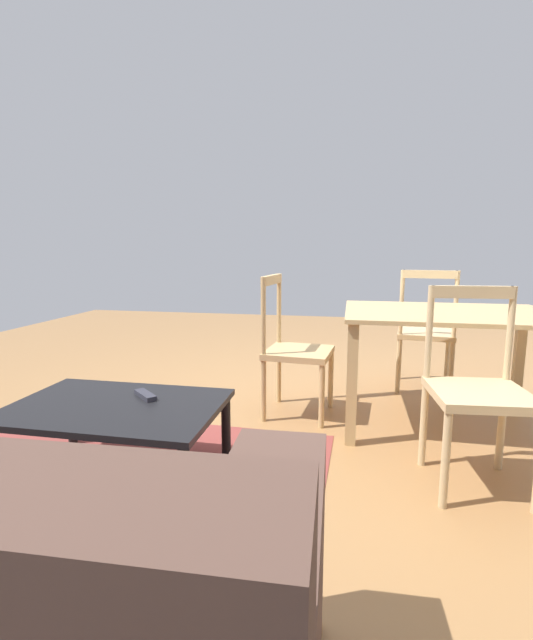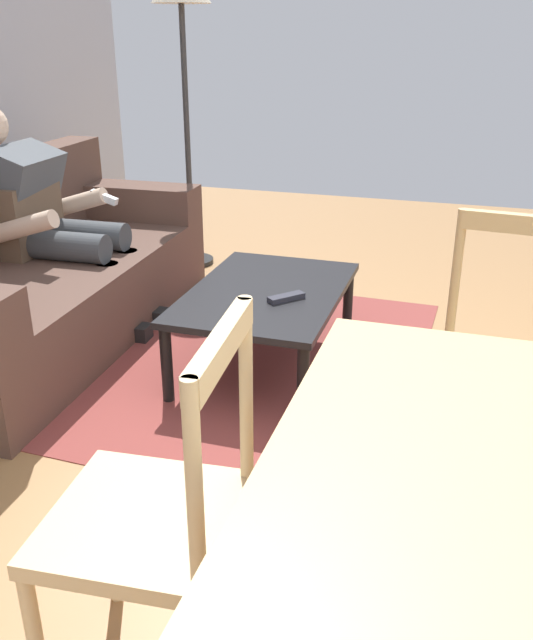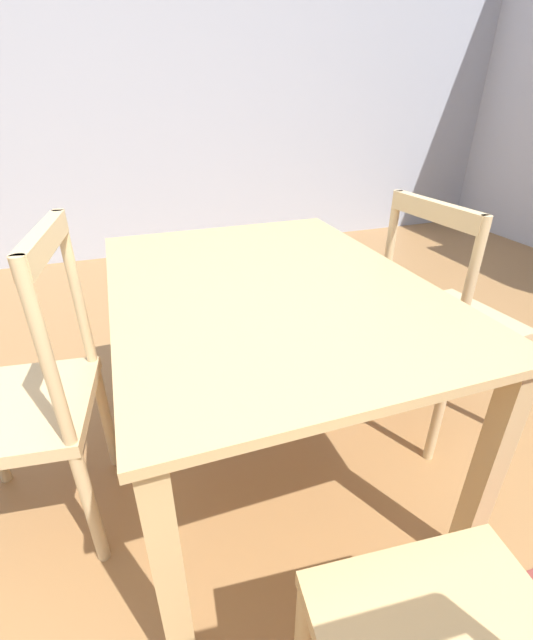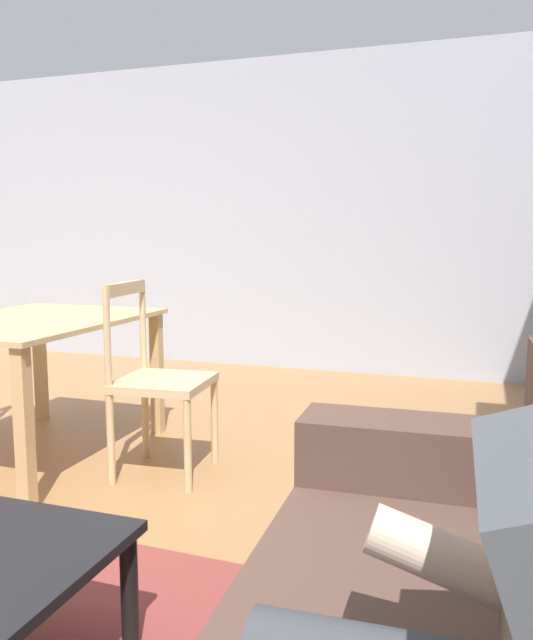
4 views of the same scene
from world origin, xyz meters
TOP-DOWN VIEW (x-y plane):
  - wall_side at (-3.44, 0.00)m, footprint 0.12×6.32m
  - dining_table at (-0.82, -0.00)m, footprint 1.24×0.92m
  - dining_chair_near_wall at (-0.82, 0.73)m, footprint 0.45×0.45m

SIDE VIEW (x-z plane):
  - dining_chair_near_wall at x=-0.82m, z-range -0.01..0.93m
  - dining_table at x=-0.82m, z-range 0.26..0.99m
  - wall_side at x=-3.44m, z-range 0.00..2.63m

